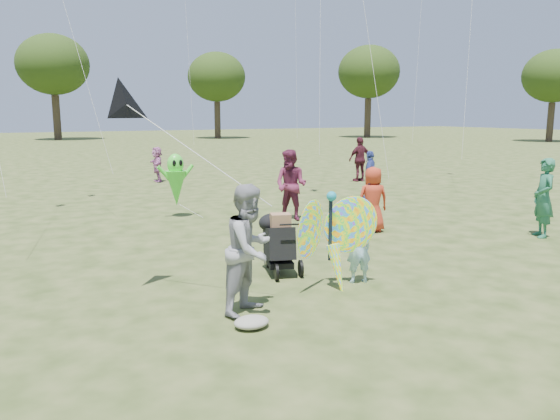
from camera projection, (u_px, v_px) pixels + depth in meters
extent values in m
plane|color=#51592B|center=(335.00, 291.00, 8.75)|extent=(160.00, 160.00, 0.00)
imported|color=#9ACADA|center=(359.00, 248.00, 9.09)|extent=(0.49, 0.38, 1.20)
imported|color=gray|center=(250.00, 249.00, 7.68)|extent=(1.13, 1.07, 1.85)
ellipsoid|color=gray|center=(251.00, 322.00, 7.24)|extent=(0.48, 0.39, 0.15)
imported|color=#B8351D|center=(373.00, 199.00, 12.98)|extent=(0.87, 0.68, 1.56)
imported|color=#374899|center=(370.00, 175.00, 18.07)|extent=(0.95, 0.90, 1.59)
imported|color=maroon|center=(291.00, 185.00, 14.36)|extent=(1.10, 1.15, 1.87)
imported|color=#266548|center=(544.00, 198.00, 12.40)|extent=(0.71, 0.79, 1.82)
imported|color=#4C1925|center=(360.00, 159.00, 22.54)|extent=(1.08, 0.45, 1.84)
imported|color=#B96AA3|center=(157.00, 164.00, 22.47)|extent=(0.60, 1.38, 1.44)
cube|color=black|center=(279.00, 243.00, 9.60)|extent=(0.71, 0.96, 0.71)
cube|color=black|center=(279.00, 262.00, 9.65)|extent=(0.61, 0.78, 0.10)
ellipsoid|color=black|center=(273.00, 223.00, 9.75)|extent=(0.51, 0.45, 0.33)
cylinder|color=black|center=(276.00, 272.00, 9.25)|extent=(0.14, 0.30, 0.30)
cylinder|color=black|center=(301.00, 268.00, 9.47)|extent=(0.14, 0.30, 0.30)
cylinder|color=black|center=(268.00, 262.00, 10.06)|extent=(0.12, 0.22, 0.22)
cylinder|color=black|center=(293.00, 224.00, 9.10)|extent=(0.43, 0.17, 0.03)
cube|color=#A3714E|center=(280.00, 221.00, 9.48)|extent=(0.41, 0.37, 0.26)
ellipsoid|color=#F25326|center=(311.00, 229.00, 8.55)|extent=(0.98, 0.71, 1.24)
ellipsoid|color=#F25326|center=(350.00, 225.00, 8.91)|extent=(0.98, 0.71, 1.24)
cylinder|color=black|center=(330.00, 230.00, 8.76)|extent=(0.06, 0.06, 1.00)
cone|color=#F25326|center=(338.00, 272.00, 8.75)|extent=(0.36, 0.49, 0.93)
sphere|color=teal|center=(332.00, 196.00, 8.64)|extent=(0.16, 0.16, 0.16)
cone|color=black|center=(126.00, 104.00, 8.00)|extent=(0.89, 0.62, 0.81)
cylinder|color=silver|center=(198.00, 155.00, 7.93)|extent=(1.72, 1.40, 1.47)
cone|color=#48E736|center=(176.00, 188.00, 14.75)|extent=(0.56, 0.56, 0.95)
ellipsoid|color=#48E736|center=(175.00, 164.00, 14.63)|extent=(0.44, 0.39, 0.57)
ellipsoid|color=black|center=(174.00, 163.00, 14.43)|extent=(0.10, 0.05, 0.17)
ellipsoid|color=black|center=(181.00, 163.00, 14.51)|extent=(0.10, 0.05, 0.17)
cylinder|color=#48E736|center=(165.00, 174.00, 14.54)|extent=(0.43, 0.10, 0.49)
cylinder|color=#48E736|center=(186.00, 173.00, 14.82)|extent=(0.43, 0.10, 0.49)
cylinder|color=silver|center=(190.00, 210.00, 14.82)|extent=(0.61, 0.41, 0.41)
cylinder|color=#3A2D21|center=(57.00, 118.00, 56.98)|extent=(0.77, 0.77, 4.62)
ellipsoid|color=#2B4214|center=(53.00, 64.00, 56.03)|extent=(7.26, 7.26, 6.17)
cylinder|color=#3A2D21|center=(217.00, 120.00, 60.14)|extent=(0.66, 0.67, 3.99)
ellipsoid|color=#2B4214|center=(217.00, 77.00, 59.32)|extent=(6.27, 6.27, 5.33)
cylinder|color=#3A2D21|center=(368.00, 118.00, 62.35)|extent=(0.73, 0.73, 4.41)
ellipsoid|color=#2B4214|center=(369.00, 72.00, 61.45)|extent=(6.93, 6.93, 5.89)
cylinder|color=#3A2D21|center=(550.00, 122.00, 53.19)|extent=(0.63, 0.63, 3.78)
ellipsoid|color=#2B4214|center=(554.00, 76.00, 52.41)|extent=(5.94, 5.94, 5.05)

